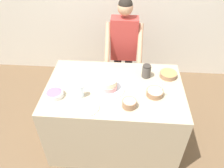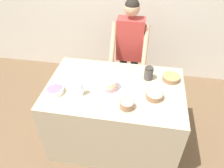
% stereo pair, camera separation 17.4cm
% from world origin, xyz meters
% --- Properties ---
extents(wall_back, '(10.00, 0.05, 2.60)m').
position_xyz_m(wall_back, '(0.00, 2.12, 1.30)').
color(wall_back, silver).
rests_on(wall_back, ground_plane).
extents(counter, '(1.54, 0.98, 0.91)m').
position_xyz_m(counter, '(0.00, 0.49, 0.45)').
color(counter, tan).
rests_on(counter, ground_plane).
extents(person_baker, '(0.49, 0.45, 1.62)m').
position_xyz_m(person_baker, '(0.08, 1.31, 0.99)').
color(person_baker, '#2D2D38').
rests_on(person_baker, ground_plane).
extents(cake, '(0.35, 0.35, 0.13)m').
position_xyz_m(cake, '(-0.06, 0.45, 0.96)').
color(cake, silver).
rests_on(cake, counter).
extents(frosting_bowl_white, '(0.18, 0.18, 0.19)m').
position_xyz_m(frosting_bowl_white, '(0.43, 0.39, 0.94)').
color(frosting_bowl_white, '#936B4C').
rests_on(frosting_bowl_white, counter).
extents(frosting_bowl_yellow, '(0.20, 0.20, 0.06)m').
position_xyz_m(frosting_bowl_yellow, '(0.62, 0.73, 0.94)').
color(frosting_bowl_yellow, '#936B4C').
rests_on(frosting_bowl_yellow, counter).
extents(frosting_bowl_purple, '(0.19, 0.19, 0.16)m').
position_xyz_m(frosting_bowl_purple, '(-0.62, 0.29, 0.94)').
color(frosting_bowl_purple, white).
rests_on(frosting_bowl_purple, counter).
extents(frosting_bowl_pink, '(0.14, 0.14, 0.08)m').
position_xyz_m(frosting_bowl_pink, '(0.17, 0.20, 0.95)').
color(frosting_bowl_pink, '#936B4C').
rests_on(frosting_bowl_pink, counter).
extents(drinking_glass, '(0.07, 0.07, 0.15)m').
position_xyz_m(drinking_glass, '(-0.34, 0.31, 0.98)').
color(drinking_glass, silver).
rests_on(drinking_glass, counter).
extents(ceramic_plate, '(0.25, 0.25, 0.01)m').
position_xyz_m(ceramic_plate, '(-0.26, 0.15, 0.91)').
color(ceramic_plate, white).
rests_on(ceramic_plate, counter).
extents(stoneware_jar, '(0.10, 0.10, 0.16)m').
position_xyz_m(stoneware_jar, '(0.36, 0.71, 0.98)').
color(stoneware_jar, '#4C4742').
rests_on(stoneware_jar, counter).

